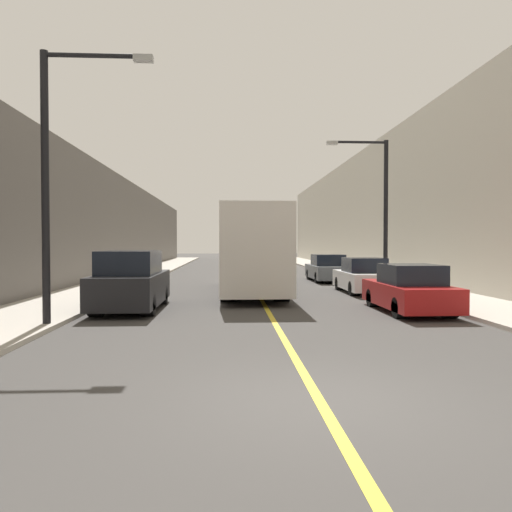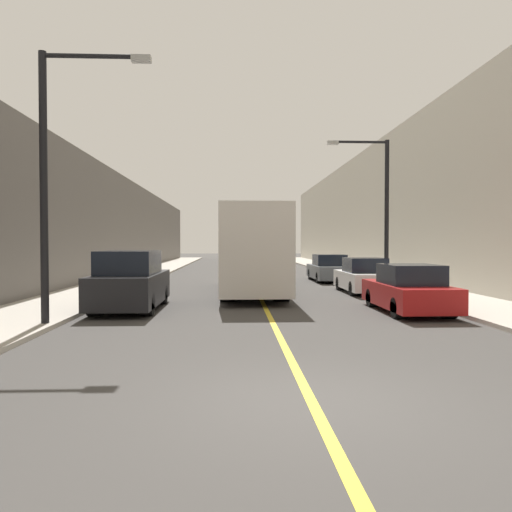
% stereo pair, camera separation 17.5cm
% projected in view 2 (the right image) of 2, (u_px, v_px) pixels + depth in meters
% --- Properties ---
extents(ground_plane, '(200.00, 200.00, 0.00)m').
position_uv_depth(ground_plane, '(312.00, 402.00, 6.84)').
color(ground_plane, '#3F3D3A').
extents(sidewalk_left, '(3.15, 72.00, 0.12)m').
position_uv_depth(sidewalk_left, '(150.00, 272.00, 36.47)').
color(sidewalk_left, '#B2AA9E').
rests_on(sidewalk_left, ground).
extents(sidewalk_right, '(3.15, 72.00, 0.12)m').
position_uv_depth(sidewalk_right, '(345.00, 272.00, 37.12)').
color(sidewalk_right, '#B2AA9E').
rests_on(sidewalk_right, ground).
extents(building_row_left, '(4.00, 72.00, 6.94)m').
position_uv_depth(building_row_left, '(100.00, 226.00, 36.22)').
color(building_row_left, '#66605B').
rests_on(building_row_left, ground).
extents(building_row_right, '(4.00, 72.00, 9.23)m').
position_uv_depth(building_row_right, '(392.00, 211.00, 37.17)').
color(building_row_right, '#B7B2A3').
rests_on(building_row_right, ground).
extents(road_center_line, '(0.16, 72.00, 0.01)m').
position_uv_depth(road_center_line, '(248.00, 273.00, 36.80)').
color(road_center_line, gold).
rests_on(road_center_line, ground).
extents(bus, '(2.57, 10.66, 3.60)m').
position_uv_depth(bus, '(251.00, 249.00, 21.86)').
color(bus, silver).
rests_on(bus, ground).
extents(parked_suv_left, '(1.94, 4.74, 1.94)m').
position_uv_depth(parked_suv_left, '(130.00, 283.00, 16.32)').
color(parked_suv_left, black).
rests_on(parked_suv_left, ground).
extents(car_right_near, '(1.83, 4.35, 1.52)m').
position_uv_depth(car_right_near, '(409.00, 291.00, 15.71)').
color(car_right_near, maroon).
rests_on(car_right_near, ground).
extents(car_right_mid, '(1.79, 4.23, 1.55)m').
position_uv_depth(car_right_mid, '(364.00, 277.00, 21.85)').
color(car_right_mid, silver).
rests_on(car_right_mid, ground).
extents(car_right_far, '(1.86, 4.63, 1.55)m').
position_uv_depth(car_right_far, '(329.00, 269.00, 28.53)').
color(car_right_far, '#51565B').
rests_on(car_right_far, ground).
extents(street_lamp_left, '(2.85, 0.24, 6.96)m').
position_uv_depth(street_lamp_left, '(55.00, 166.00, 12.78)').
color(street_lamp_left, black).
rests_on(street_lamp_left, sidewalk_left).
extents(street_lamp_right, '(2.85, 0.24, 6.77)m').
position_uv_depth(street_lamp_right, '(381.00, 202.00, 22.78)').
color(street_lamp_right, black).
rests_on(street_lamp_right, sidewalk_right).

